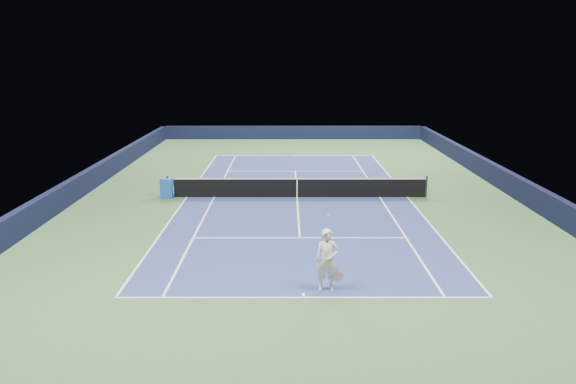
{
  "coord_description": "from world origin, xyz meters",
  "views": [
    {
      "loc": [
        -0.47,
        -27.01,
        6.87
      ],
      "look_at": [
        -0.45,
        -3.0,
        1.0
      ],
      "focal_mm": 35.0,
      "sensor_mm": 36.0,
      "label": 1
    }
  ],
  "objects": [
    {
      "name": "service_line_far",
      "position": [
        0.0,
        6.4,
        0.01
      ],
      "size": [
        8.23,
        0.08,
        0.0
      ],
      "primitive_type": "cube",
      "color": "white",
      "rests_on": "ground"
    },
    {
      "name": "center_mark_far",
      "position": [
        0.0,
        11.73,
        0.01
      ],
      "size": [
        0.08,
        0.3,
        0.0
      ],
      "primitive_type": "cube",
      "color": "white",
      "rests_on": "ground"
    },
    {
      "name": "sponsor_cube",
      "position": [
        -6.4,
        -0.05,
        0.49
      ],
      "size": [
        0.68,
        0.63,
        0.98
      ],
      "color": "#1D54B2",
      "rests_on": "ground"
    },
    {
      "name": "sideline_singles_left",
      "position": [
        -4.12,
        0.0,
        0.01
      ],
      "size": [
        0.08,
        23.77,
        0.0
      ],
      "primitive_type": "cube",
      "color": "white",
      "rests_on": "ground"
    },
    {
      "name": "baseline_near",
      "position": [
        0.0,
        -11.88,
        0.01
      ],
      "size": [
        10.97,
        0.08,
        0.0
      ],
      "primitive_type": "cube",
      "color": "white",
      "rests_on": "ground"
    },
    {
      "name": "center_mark_near",
      "position": [
        0.0,
        -11.73,
        0.01
      ],
      "size": [
        0.08,
        0.3,
        0.0
      ],
      "primitive_type": "cube",
      "color": "white",
      "rests_on": "ground"
    },
    {
      "name": "wall_left",
      "position": [
        -10.82,
        0.0,
        0.55
      ],
      "size": [
        0.35,
        40.0,
        1.1
      ],
      "primitive_type": "cube",
      "color": "black",
      "rests_on": "ground"
    },
    {
      "name": "sideline_doubles_left",
      "position": [
        -5.49,
        0.0,
        0.01
      ],
      "size": [
        0.08,
        23.77,
        0.0
      ],
      "primitive_type": "cube",
      "color": "white",
      "rests_on": "ground"
    },
    {
      "name": "baseline_far",
      "position": [
        0.0,
        11.88,
        0.01
      ],
      "size": [
        10.97,
        0.08,
        0.0
      ],
      "primitive_type": "cube",
      "color": "white",
      "rests_on": "ground"
    },
    {
      "name": "sideline_singles_right",
      "position": [
        4.12,
        0.0,
        0.01
      ],
      "size": [
        0.08,
        23.77,
        0.0
      ],
      "primitive_type": "cube",
      "color": "white",
      "rests_on": "ground"
    },
    {
      "name": "tennis_player",
      "position": [
        0.71,
        -11.32,
        0.95
      ],
      "size": [
        0.84,
        1.27,
        2.07
      ],
      "color": "silver",
      "rests_on": "ground"
    },
    {
      "name": "center_service_line",
      "position": [
        0.0,
        0.0,
        0.01
      ],
      "size": [
        0.08,
        12.8,
        0.0
      ],
      "primitive_type": "cube",
      "color": "white",
      "rests_on": "ground"
    },
    {
      "name": "sideline_doubles_right",
      "position": [
        5.49,
        0.0,
        0.01
      ],
      "size": [
        0.08,
        23.77,
        0.0
      ],
      "primitive_type": "cube",
      "color": "white",
      "rests_on": "ground"
    },
    {
      "name": "wall_right",
      "position": [
        10.82,
        0.0,
        0.55
      ],
      "size": [
        0.35,
        40.0,
        1.1
      ],
      "primitive_type": "cube",
      "color": "black",
      "rests_on": "ground"
    },
    {
      "name": "service_line_near",
      "position": [
        0.0,
        -6.4,
        0.01
      ],
      "size": [
        8.23,
        0.08,
        0.0
      ],
      "primitive_type": "cube",
      "color": "white",
      "rests_on": "ground"
    },
    {
      "name": "ground",
      "position": [
        0.0,
        0.0,
        0.0
      ],
      "size": [
        40.0,
        40.0,
        0.0
      ],
      "primitive_type": "plane",
      "color": "#33542E",
      "rests_on": "ground"
    },
    {
      "name": "tennis_net",
      "position": [
        0.0,
        0.0,
        0.5
      ],
      "size": [
        12.9,
        0.1,
        1.07
      ],
      "color": "black",
      "rests_on": "ground"
    },
    {
      "name": "wall_far",
      "position": [
        0.0,
        19.82,
        0.55
      ],
      "size": [
        22.0,
        0.35,
        1.1
      ],
      "primitive_type": "cube",
      "color": "black",
      "rests_on": "ground"
    },
    {
      "name": "court_surface",
      "position": [
        0.0,
        0.0,
        0.0
      ],
      "size": [
        10.97,
        23.77,
        0.01
      ],
      "primitive_type": "cube",
      "color": "navy",
      "rests_on": "ground"
    }
  ]
}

